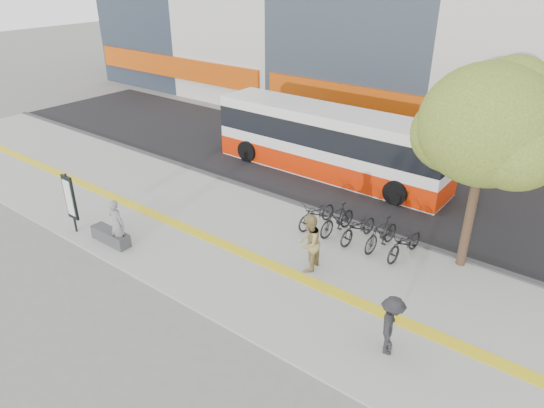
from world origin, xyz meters
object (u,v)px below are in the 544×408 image
Objects in this scene: pedestrian_tan at (309,243)px; pedestrian_dark at (391,325)px; street_tree at (488,127)px; bus at (329,144)px; bench at (111,236)px; signboard at (70,198)px; seated_woman at (117,224)px.

pedestrian_tan reaches higher than pedestrian_dark.
bus is at bearing 153.05° from street_tree.
street_tree is at bearing -26.95° from bus.
bus reaches higher than pedestrian_dark.
bench is 0.73× the size of signboard.
bench is at bearing 75.02° from pedestrian_dark.
bus is at bearing 75.31° from bench.
seated_woman is (-9.32, -6.01, -3.58)m from street_tree.
pedestrian_tan is at bearing 23.93° from bench.
bench is 0.25× the size of street_tree.
signboard is 2.13m from seated_woman.
signboard reaches higher than pedestrian_tan.
street_tree reaches higher than seated_woman.
signboard is at bearing 75.75° from pedestrian_dark.
signboard is 0.35× the size of street_tree.
bench is 9.77m from pedestrian_dark.
bench is 0.15× the size of bus.
bus reaches higher than pedestrian_tan.
street_tree is 11.65m from seated_woman.
street_tree is (9.78, 6.02, 4.21)m from bench.
seated_woman is at bearing 8.70° from signboard.
seated_woman is at bearing 1.19° from bench.
bus is (4.14, 10.01, 0.04)m from signboard.
bench is at bearing -148.38° from street_tree.
bus is 7.86m from pedestrian_tan.
signboard reaches higher than pedestrian_dark.
signboard is 1.28× the size of seated_woman.
pedestrian_dark is at bearing 6.40° from signboard.
street_tree is at bearing 29.07° from signboard.
bench is at bearing 10.81° from signboard.
signboard is 8.35m from pedestrian_tan.
pedestrian_tan is (7.76, 3.04, -0.36)m from signboard.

